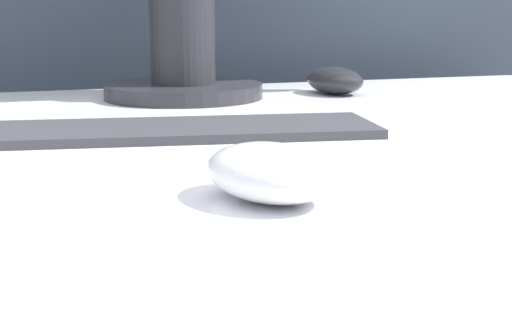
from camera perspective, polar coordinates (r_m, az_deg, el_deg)
partition_panel at (r=1.30m, az=-13.52°, el=-2.51°), size 5.00×0.03×1.15m
computer_mouse_near at (r=0.47m, az=1.13°, el=-0.97°), size 0.10×0.12×0.04m
keyboard at (r=0.62m, az=-8.91°, el=1.56°), size 0.44×0.18×0.02m
computer_mouse_far at (r=1.05m, az=6.32°, el=6.34°), size 0.09×0.12×0.04m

